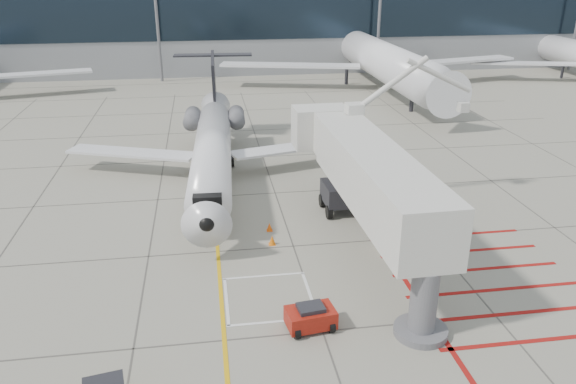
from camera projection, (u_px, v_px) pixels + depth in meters
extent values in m
plane|color=gray|center=(306.00, 283.00, 27.99)|extent=(260.00, 260.00, 0.00)
cone|color=orange|center=(272.00, 240.00, 31.74)|extent=(0.40, 0.40, 0.55)
cone|color=#E2520B|center=(269.00, 227.00, 33.39)|extent=(0.36, 0.36, 0.50)
cube|color=gray|center=(290.00, 15.00, 90.80)|extent=(180.00, 28.00, 14.00)
cube|color=black|center=(305.00, 16.00, 77.56)|extent=(180.00, 0.10, 6.00)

